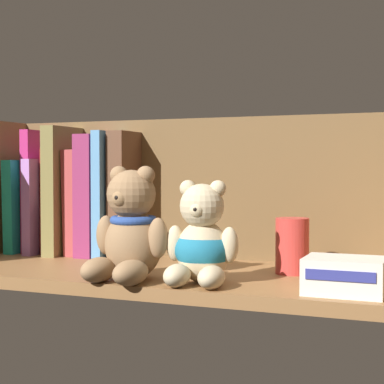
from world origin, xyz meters
TOP-DOWN VIEW (x-y plane):
  - shelf_board at (0.00, 0.00)cm, footprint 79.38×30.49cm
  - shelf_back_panel at (0.00, 15.84)cm, footprint 81.78×1.20cm
  - book_0 at (-37.08, 12.05)cm, footprint 2.57×13.40cm
  - book_1 at (-34.61, 12.05)cm, footprint 1.91×9.12cm
  - book_2 at (-32.32, 12.05)cm, footprint 1.87×14.61cm
  - book_3 at (-30.11, 12.05)cm, footprint 1.89×9.33cm
  - book_4 at (-27.42, 12.05)cm, footprint 2.81×14.73cm
  - book_5 at (-24.29, 12.05)cm, footprint 3.15×10.55cm
  - book_6 at (-20.79, 12.05)cm, footprint 3.55×12.74cm
  - book_7 at (-17.69, 12.05)cm, footprint 1.83×12.91cm
  - book_8 at (-14.74, 12.05)cm, footprint 3.25×9.81cm
  - teddy_bear_larger at (-2.29, -10.39)cm, footprint 12.48×12.81cm
  - teddy_bear_smaller at (8.64, -9.23)cm, footprint 10.92×11.48cm
  - pillar_candle at (18.77, 4.06)cm, footprint 5.26×5.26cm
  - small_product_box at (28.92, -9.32)cm, footprint 10.36×8.01cm

SIDE VIEW (x-z plane):
  - shelf_board at x=0.00cm, z-range 0.00..2.00cm
  - small_product_box at x=28.92cm, z-range 2.00..6.80cm
  - pillar_candle at x=18.77cm, z-range 2.00..10.77cm
  - teddy_bear_smaller at x=8.64cm, z-range 0.41..15.28cm
  - teddy_bear_larger at x=-2.29cm, z-range 0.76..17.69cm
  - book_0 at x=-37.08cm, z-range 1.98..20.21cm
  - book_2 at x=-32.32cm, z-range 2.00..20.38cm
  - book_5 at x=-24.29cm, z-range 1.97..22.10cm
  - book_3 at x=-30.11cm, z-range 1.99..22.39cm
  - book_6 at x=-20.79cm, z-range 2.00..24.87cm
  - book_8 at x=-14.74cm, z-range 2.00..25.44cm
  - book_7 at x=-17.69cm, z-range 2.00..25.48cm
  - shelf_back_panel at x=0.00cm, z-range 0.00..27.83cm
  - book_1 at x=-34.61cm, z-range 2.00..26.10cm
  - book_4 at x=-27.42cm, z-range 2.00..26.53cm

